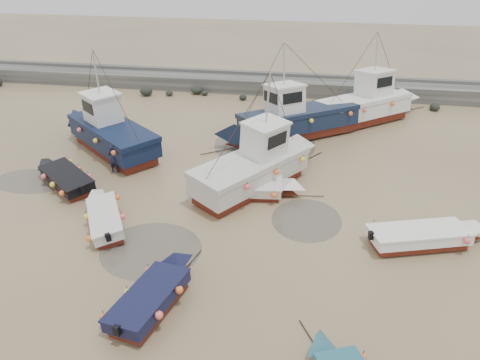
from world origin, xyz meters
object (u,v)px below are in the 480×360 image
object	(u,v)px
dinghy_5	(253,186)
cabin_boat_2	(291,119)
cabin_boat_3	(371,103)
cabin_boat_0	(108,130)
person	(115,172)
dinghy_1	(155,293)
dinghy_3	(427,235)
cabin_boat_1	(257,163)
dinghy_4	(65,175)
dinghy_0	(106,214)

from	to	relation	value
dinghy_5	cabin_boat_2	size ratio (longest dim) A/B	0.61
dinghy_5	cabin_boat_3	distance (m)	14.20
cabin_boat_0	person	bearing A→B (deg)	-112.76
dinghy_1	dinghy_3	world-z (taller)	same
dinghy_3	person	xyz separation A→B (m)	(-16.31, 4.51, -0.54)
dinghy_3	cabin_boat_0	xyz separation A→B (m)	(-17.84, 7.44, 0.79)
dinghy_1	cabin_boat_2	distance (m)	17.30
dinghy_3	cabin_boat_2	bearing A→B (deg)	-166.69
cabin_boat_2	cabin_boat_3	distance (m)	6.92
dinghy_1	cabin_boat_3	world-z (taller)	cabin_boat_3
cabin_boat_1	cabin_boat_2	bearing A→B (deg)	114.30
dinghy_1	dinghy_4	xyz separation A→B (m)	(-7.90, 8.18, -0.01)
dinghy_1	cabin_boat_2	bearing A→B (deg)	91.18
person	dinghy_3	bearing A→B (deg)	163.92
dinghy_4	person	bearing A→B (deg)	-7.88
dinghy_0	cabin_boat_3	distance (m)	21.00
dinghy_3	cabin_boat_1	distance (m)	9.12
dinghy_4	cabin_boat_2	distance (m)	14.52
cabin_boat_1	dinghy_4	bearing A→B (deg)	-136.45
cabin_boat_3	person	size ratio (longest dim) A/B	5.00
cabin_boat_2	cabin_boat_3	xyz separation A→B (m)	(5.44, 4.27, 0.04)
dinghy_1	cabin_boat_0	world-z (taller)	cabin_boat_0
dinghy_4	cabin_boat_0	distance (m)	4.92
dinghy_0	cabin_boat_1	xyz separation A→B (m)	(6.46, 4.97, 0.79)
dinghy_0	cabin_boat_1	distance (m)	8.19
cabin_boat_0	cabin_boat_2	distance (m)	11.75
dinghy_4	person	world-z (taller)	dinghy_4
cabin_boat_0	dinghy_3	bearing A→B (deg)	-72.93
dinghy_0	dinghy_3	distance (m)	14.52
dinghy_1	dinghy_4	size ratio (longest dim) A/B	1.10
dinghy_3	person	world-z (taller)	dinghy_3
dinghy_4	cabin_boat_2	bearing A→B (deg)	-13.88
dinghy_0	cabin_boat_1	bearing A→B (deg)	8.05
person	cabin_boat_2	bearing A→B (deg)	-145.22
cabin_boat_1	dinghy_0	bearing A→B (deg)	-107.80
dinghy_3	cabin_boat_2	distance (m)	13.19
dinghy_4	dinghy_0	bearing A→B (deg)	-91.75
dinghy_5	cabin_boat_0	world-z (taller)	cabin_boat_0
dinghy_1	cabin_boat_1	xyz separation A→B (m)	(2.42, 9.80, 0.79)
dinghy_0	cabin_boat_1	world-z (taller)	cabin_boat_1
person	cabin_boat_1	bearing A→B (deg)	177.45
cabin_boat_0	dinghy_0	bearing A→B (deg)	-118.06
cabin_boat_3	person	xyz separation A→B (m)	(-15.01, -11.07, -1.35)
dinghy_3	cabin_boat_3	xyz separation A→B (m)	(-1.30, 15.58, 0.81)
dinghy_0	cabin_boat_3	world-z (taller)	cabin_boat_3
cabin_boat_3	dinghy_3	bearing A→B (deg)	-34.76
cabin_boat_2	person	xyz separation A→B (m)	(-9.57, -6.80, -1.31)
cabin_boat_0	cabin_boat_2	size ratio (longest dim) A/B	0.89
dinghy_4	cabin_boat_1	xyz separation A→B (m)	(10.32, 1.61, 0.80)
dinghy_0	dinghy_5	distance (m)	7.48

